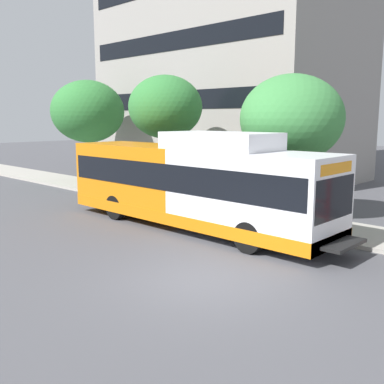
% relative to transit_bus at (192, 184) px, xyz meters
% --- Properties ---
extents(ground_plane, '(120.00, 120.00, 0.00)m').
position_rel_transit_bus_xyz_m(ground_plane, '(-3.90, 3.84, -1.70)').
color(ground_plane, '#4C4C51').
extents(sidewalk_curb, '(3.00, 56.00, 0.14)m').
position_rel_transit_bus_xyz_m(sidewalk_curb, '(3.10, 1.84, -1.63)').
color(sidewalk_curb, '#A8A399').
rests_on(sidewalk_curb, ground).
extents(transit_bus, '(2.58, 12.25, 3.65)m').
position_rel_transit_bus_xyz_m(transit_bus, '(0.00, 0.00, 0.00)').
color(transit_bus, white).
rests_on(transit_bus, ground).
extents(street_tree_near_stop, '(4.10, 4.10, 5.72)m').
position_rel_transit_bus_xyz_m(street_tree_near_stop, '(3.74, -1.92, 2.40)').
color(street_tree_near_stop, '#4C3823').
rests_on(street_tree_near_stop, sidewalk_curb).
extents(street_tree_mid_block, '(3.77, 3.77, 6.16)m').
position_rel_transit_bus_xyz_m(street_tree_mid_block, '(3.79, 5.49, 2.97)').
color(street_tree_mid_block, '#4C3823').
rests_on(street_tree_mid_block, sidewalk_curb).
extents(street_tree_far_block, '(4.58, 4.58, 6.35)m').
position_rel_transit_bus_xyz_m(street_tree_far_block, '(4.11, 13.02, 2.83)').
color(street_tree_far_block, '#4C3823').
rests_on(street_tree_far_block, sidewalk_curb).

